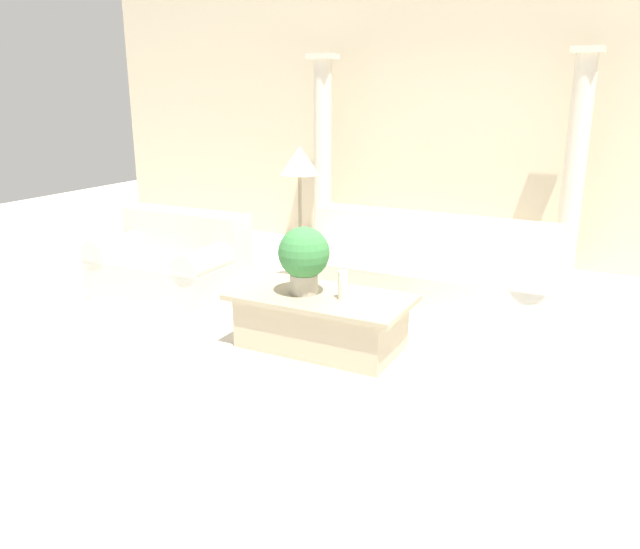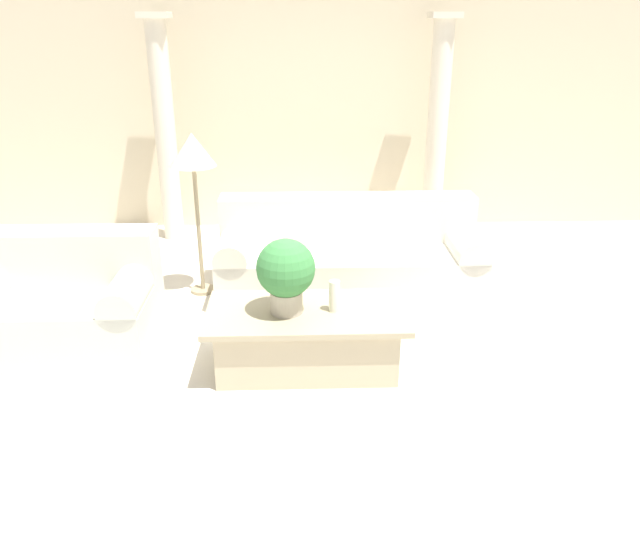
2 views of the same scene
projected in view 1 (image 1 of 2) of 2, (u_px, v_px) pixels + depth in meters
ground_plane at (365, 327)px, 5.25m from camera, size 16.00×16.00×0.00m
wall_back at (463, 119)px, 7.10m from camera, size 10.00×0.06×3.20m
sofa_long at (424, 272)px, 5.70m from camera, size 2.26×0.86×0.81m
loveseat at (173, 264)px, 5.90m from camera, size 1.33×0.86×0.81m
coffee_table at (321, 320)px, 4.79m from camera, size 1.37×0.71×0.43m
potted_plant at (304, 256)px, 4.69m from camera, size 0.39×0.39×0.52m
pillar_candle at (343, 285)px, 4.61m from camera, size 0.07×0.07×0.22m
floor_lamp at (300, 167)px, 6.02m from camera, size 0.38×0.38×1.40m
column_left at (323, 153)px, 7.54m from camera, size 0.30×0.30×2.32m
column_right at (575, 165)px, 6.28m from camera, size 0.30×0.30×2.32m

